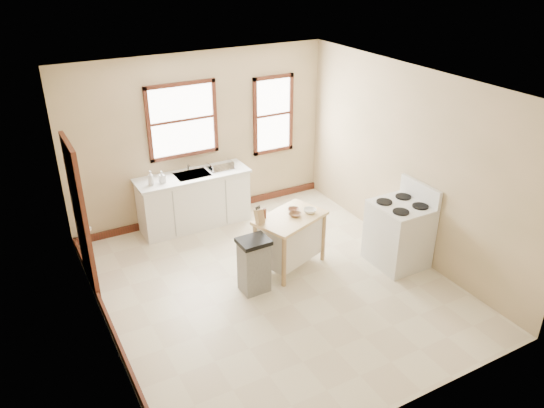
{
  "coord_description": "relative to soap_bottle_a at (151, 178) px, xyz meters",
  "views": [
    {
      "loc": [
        -2.97,
        -5.33,
        4.31
      ],
      "look_at": [
        0.18,
        0.4,
        1.05
      ],
      "focal_mm": 35.0,
      "sensor_mm": 36.0,
      "label": 1
    }
  ],
  "objects": [
    {
      "name": "wall_back",
      "position": [
        1.0,
        0.38,
        0.36
      ],
      "size": [
        4.5,
        0.04,
        2.8
      ],
      "primitive_type": "cube",
      "color": "tan",
      "rests_on": "ground"
    },
    {
      "name": "bowl_b",
      "position": [
        1.58,
        -1.65,
        -0.2
      ],
      "size": [
        0.22,
        0.22,
        0.04
      ],
      "primitive_type": "imported",
      "rotation": [
        0.0,
        0.0,
        0.96
      ],
      "color": "brown",
      "rests_on": "kitchen_island"
    },
    {
      "name": "bowl_c",
      "position": [
        1.75,
        -1.81,
        -0.19
      ],
      "size": [
        0.23,
        0.23,
        0.06
      ],
      "primitive_type": "imported",
      "rotation": [
        0.0,
        0.0,
        0.31
      ],
      "color": "white",
      "rests_on": "kitchen_island"
    },
    {
      "name": "bowl_a",
      "position": [
        1.52,
        -1.79,
        -0.2
      ],
      "size": [
        0.25,
        0.25,
        0.04
      ],
      "primitive_type": "imported",
      "rotation": [
        0.0,
        0.0,
        0.69
      ],
      "color": "brown",
      "rests_on": "kitchen_island"
    },
    {
      "name": "baseboard_back",
      "position": [
        1.0,
        0.35,
        -0.98
      ],
      "size": [
        4.5,
        0.04,
        0.12
      ],
      "primitive_type": "cube",
      "color": "#402111",
      "rests_on": "ground"
    },
    {
      "name": "floor",
      "position": [
        1.0,
        -2.12,
        -1.04
      ],
      "size": [
        5.0,
        5.0,
        0.0
      ],
      "primitive_type": "plane",
      "color": "beige",
      "rests_on": "ground"
    },
    {
      "name": "gas_stove",
      "position": [
        2.89,
        -2.45,
        -0.42
      ],
      "size": [
        0.77,
        0.78,
        1.23
      ],
      "primitive_type": null,
      "color": "silver",
      "rests_on": "ground"
    },
    {
      "name": "pepper_grinder",
      "position": [
        1.11,
        -1.64,
        -0.14
      ],
      "size": [
        0.06,
        0.06,
        0.15
      ],
      "primitive_type": "cylinder",
      "rotation": [
        0.0,
        0.0,
        0.47
      ],
      "color": "#472113",
      "rests_on": "kitchen_island"
    },
    {
      "name": "door_left",
      "position": [
        -1.21,
        -0.82,
        0.01
      ],
      "size": [
        0.06,
        0.9,
        2.1
      ],
      "primitive_type": "cube",
      "color": "#402111",
      "rests_on": "ground"
    },
    {
      "name": "dish_rack",
      "position": [
        1.2,
        0.08,
        -0.07
      ],
      "size": [
        0.48,
        0.41,
        0.1
      ],
      "primitive_type": null,
      "rotation": [
        0.0,
        0.0,
        -0.3
      ],
      "color": "silver",
      "rests_on": "sink_counter"
    },
    {
      "name": "soap_bottle_a",
      "position": [
        0.0,
        0.0,
        0.0
      ],
      "size": [
        0.1,
        0.11,
        0.23
      ],
      "primitive_type": "imported",
      "rotation": [
        0.0,
        0.0,
        0.19
      ],
      "color": "#B2B2B2",
      "rests_on": "sink_counter"
    },
    {
      "name": "wall_right",
      "position": [
        3.25,
        -2.12,
        0.36
      ],
      "size": [
        0.04,
        5.0,
        2.8
      ],
      "primitive_type": "cube",
      "color": "tan",
      "rests_on": "ground"
    },
    {
      "name": "knife_block",
      "position": [
        0.97,
        -1.75,
        -0.12
      ],
      "size": [
        0.11,
        0.11,
        0.2
      ],
      "primitive_type": null,
      "rotation": [
        0.0,
        0.0,
        0.09
      ],
      "color": "#DDB574",
      "rests_on": "kitchen_island"
    },
    {
      "name": "window_side",
      "position": [
        2.35,
        0.36,
        0.56
      ],
      "size": [
        0.77,
        0.06,
        1.37
      ],
      "primitive_type": null,
      "color": "#402111",
      "rests_on": "wall_back"
    },
    {
      "name": "soap_bottle_b",
      "position": [
        0.18,
        0.0,
        -0.02
      ],
      "size": [
        0.1,
        0.1,
        0.19
      ],
      "primitive_type": "imported",
      "rotation": [
        0.0,
        0.0,
        0.18
      ],
      "color": "#B2B2B2",
      "rests_on": "sink_counter"
    },
    {
      "name": "window_main",
      "position": [
        0.7,
        0.36,
        0.71
      ],
      "size": [
        1.17,
        0.06,
        1.22
      ],
      "primitive_type": null,
      "color": "#402111",
      "rests_on": "wall_back"
    },
    {
      "name": "baseboard_left",
      "position": [
        -1.22,
        -2.12,
        -0.98
      ],
      "size": [
        0.04,
        5.0,
        0.12
      ],
      "primitive_type": "cube",
      "color": "#402111",
      "rests_on": "ground"
    },
    {
      "name": "kitchen_island",
      "position": [
        1.45,
        -1.78,
        -0.63
      ],
      "size": [
        1.16,
        0.94,
        0.82
      ],
      "primitive_type": null,
      "rotation": [
        0.0,
        0.0,
        0.34
      ],
      "color": "#FBCA93",
      "rests_on": "ground"
    },
    {
      "name": "trash_bin",
      "position": [
        0.72,
        -2.06,
        -0.64
      ],
      "size": [
        0.41,
        0.35,
        0.79
      ],
      "primitive_type": null,
      "rotation": [
        0.0,
        0.0,
        0.02
      ],
      "color": "gray",
      "rests_on": "ground"
    },
    {
      "name": "ceiling",
      "position": [
        1.0,
        -2.12,
        1.76
      ],
      "size": [
        5.0,
        5.0,
        0.0
      ],
      "primitive_type": "plane",
      "rotation": [
        3.14,
        0.0,
        0.0
      ],
      "color": "white",
      "rests_on": "ground"
    },
    {
      "name": "sink_counter",
      "position": [
        0.7,
        0.08,
        -0.58
      ],
      "size": [
        1.86,
        0.62,
        0.92
      ],
      "primitive_type": null,
      "color": "silver",
      "rests_on": "ground"
    },
    {
      "name": "wall_left",
      "position": [
        -1.25,
        -2.12,
        0.36
      ],
      "size": [
        0.04,
        5.0,
        2.8
      ],
      "primitive_type": "cube",
      "color": "tan",
      "rests_on": "ground"
    },
    {
      "name": "faucet",
      "position": [
        0.7,
        0.26,
        -0.01
      ],
      "size": [
        0.03,
        0.03,
        0.22
      ],
      "primitive_type": "cylinder",
      "color": "silver",
      "rests_on": "sink_counter"
    }
  ]
}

